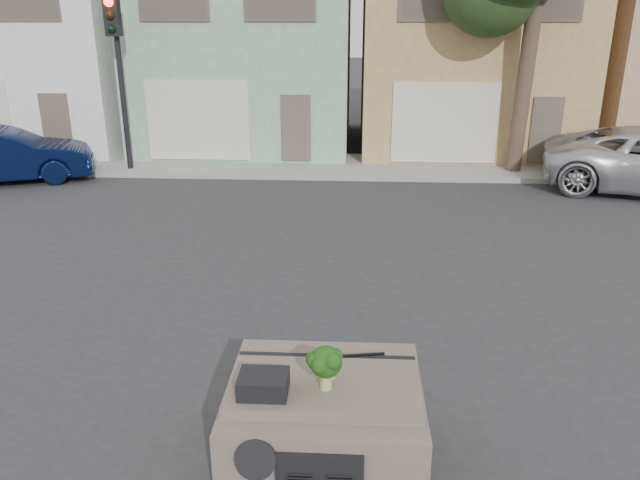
{
  "coord_description": "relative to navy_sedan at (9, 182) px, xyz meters",
  "views": [
    {
      "loc": [
        0.26,
        -8.49,
        4.62
      ],
      "look_at": [
        -0.25,
        0.5,
        1.3
      ],
      "focal_mm": 35.0,
      "sensor_mm": 36.0,
      "label": 1
    }
  ],
  "objects": [
    {
      "name": "townhouse_tan",
      "position": [
        13.64,
        6.17,
        3.77
      ],
      "size": [
        7.2,
        8.2,
        7.55
      ],
      "primitive_type": "cube",
      "color": "tan",
      "rests_on": "ground"
    },
    {
      "name": "instrument_hump",
      "position": [
        9.06,
        -11.68,
        1.22
      ],
      "size": [
        0.48,
        0.38,
        0.2
      ],
      "primitive_type": "cube",
      "color": "black",
      "rests_on": "car_dashboard"
    },
    {
      "name": "tree_near",
      "position": [
        14.64,
        1.47,
        4.25
      ],
      "size": [
        4.4,
        4.0,
        8.5
      ],
      "primitive_type": "cube",
      "color": "#253C1A",
      "rests_on": "ground"
    },
    {
      "name": "ground_plane",
      "position": [
        9.64,
        -8.33,
        0.0
      ],
      "size": [
        120.0,
        120.0,
        0.0
      ],
      "primitive_type": "plane",
      "color": "#303033",
      "rests_on": "ground"
    },
    {
      "name": "navy_sedan",
      "position": [
        0.0,
        0.0,
        0.0
      ],
      "size": [
        4.98,
        3.17,
        1.55
      ],
      "primitive_type": "imported",
      "rotation": [
        0.0,
        0.0,
        1.93
      ],
      "color": "#071135",
      "rests_on": "ground"
    },
    {
      "name": "sidewalk",
      "position": [
        9.64,
        2.17,
        0.07
      ],
      "size": [
        40.0,
        3.0,
        0.15
      ],
      "primitive_type": "cube",
      "color": "gray",
      "rests_on": "ground"
    },
    {
      "name": "wiper_arm",
      "position": [
        9.92,
        -10.95,
        1.13
      ],
      "size": [
        0.69,
        0.15,
        0.02
      ],
      "primitive_type": "cube",
      "rotation": [
        0.0,
        0.0,
        0.17
      ],
      "color": "black",
      "rests_on": "car_dashboard"
    },
    {
      "name": "townhouse_white",
      "position": [
        -1.36,
        6.17,
        3.77
      ],
      "size": [
        7.2,
        8.2,
        7.55
      ],
      "primitive_type": "cube",
      "color": "white",
      "rests_on": "ground"
    },
    {
      "name": "car_dashboard",
      "position": [
        9.64,
        -11.33,
        0.56
      ],
      "size": [
        2.0,
        1.8,
        1.12
      ],
      "primitive_type": "cube",
      "color": "#6B5B4F",
      "rests_on": "ground"
    },
    {
      "name": "broccoli",
      "position": [
        9.66,
        -11.57,
        1.35
      ],
      "size": [
        0.54,
        0.54,
        0.47
      ],
      "primitive_type": "cube",
      "rotation": [
        0.0,
        0.0,
        5.38
      ],
      "color": "#163B0E",
      "rests_on": "car_dashboard"
    },
    {
      "name": "townhouse_mint",
      "position": [
        6.14,
        6.17,
        3.77
      ],
      "size": [
        7.2,
        8.2,
        7.55
      ],
      "primitive_type": "cube",
      "color": "#87B18D",
      "rests_on": "ground"
    },
    {
      "name": "traffic_signal",
      "position": [
        3.14,
        1.17,
        2.55
      ],
      "size": [
        0.4,
        0.4,
        5.1
      ],
      "primitive_type": "cube",
      "color": "black",
      "rests_on": "ground"
    }
  ]
}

